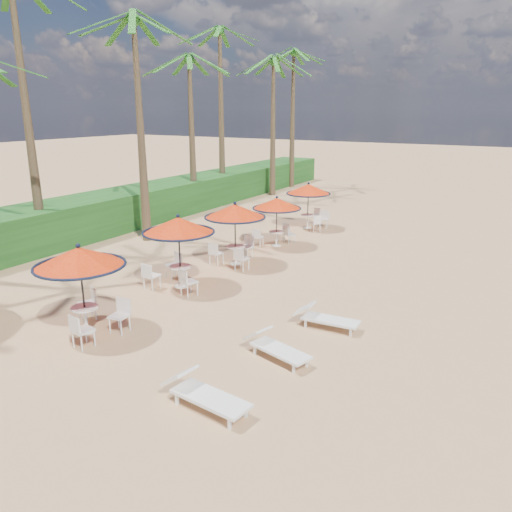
% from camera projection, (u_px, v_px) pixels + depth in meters
% --- Properties ---
extents(ground, '(160.00, 160.00, 0.00)m').
position_uv_depth(ground, '(243.00, 373.00, 11.64)').
color(ground, tan).
rests_on(ground, ground).
extents(scrub_hedge, '(3.00, 40.00, 1.80)m').
position_uv_depth(scrub_hedge, '(138.00, 205.00, 27.02)').
color(scrub_hedge, '#194716').
rests_on(scrub_hedge, ground).
extents(station_0, '(2.43, 2.43, 2.53)m').
position_uv_depth(station_0, '(82.00, 268.00, 13.25)').
color(station_0, black).
rests_on(station_0, ground).
extents(station_1, '(2.45, 2.45, 2.56)m').
position_uv_depth(station_1, '(177.00, 234.00, 16.73)').
color(station_1, black).
rests_on(station_1, ground).
extents(station_2, '(2.40, 2.40, 2.50)m').
position_uv_depth(station_2, '(235.00, 219.00, 19.25)').
color(station_2, black).
rests_on(station_2, ground).
extents(station_3, '(2.16, 2.22, 2.26)m').
position_uv_depth(station_3, '(277.00, 209.00, 21.97)').
color(station_3, black).
rests_on(station_3, ground).
extents(station_4, '(2.26, 2.31, 2.36)m').
position_uv_depth(station_4, '(310.00, 195.00, 25.22)').
color(station_4, black).
rests_on(station_4, ground).
extents(lounger_near, '(2.08, 0.86, 0.72)m').
position_uv_depth(lounger_near, '(203.00, 392.00, 10.22)').
color(lounger_near, white).
rests_on(lounger_near, ground).
extents(lounger_mid, '(1.94, 1.06, 0.66)m').
position_uv_depth(lounger_mid, '(275.00, 346.00, 12.27)').
color(lounger_mid, white).
rests_on(lounger_mid, ground).
extents(lounger_far, '(1.88, 0.69, 0.66)m').
position_uv_depth(lounger_far, '(324.00, 317.00, 13.96)').
color(lounger_far, white).
rests_on(lounger_far, ground).
extents(palm_3, '(5.00, 5.00, 9.73)m').
position_uv_depth(palm_3, '(134.00, 34.00, 20.83)').
color(palm_3, brown).
rests_on(palm_3, ground).
extents(palm_4, '(5.00, 5.00, 8.78)m').
position_uv_depth(palm_4, '(189.00, 69.00, 27.70)').
color(palm_4, brown).
rests_on(palm_4, ground).
extents(palm_5, '(5.00, 5.00, 10.76)m').
position_uv_depth(palm_5, '(220.00, 41.00, 30.67)').
color(palm_5, brown).
rests_on(palm_5, ground).
extents(palm_6, '(5.00, 5.00, 9.15)m').
position_uv_depth(palm_6, '(273.00, 70.00, 33.08)').
color(palm_6, brown).
rests_on(palm_6, ground).
extents(palm_7, '(5.00, 5.00, 10.09)m').
position_uv_depth(palm_7, '(294.00, 61.00, 36.62)').
color(palm_7, brown).
rests_on(palm_7, ground).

